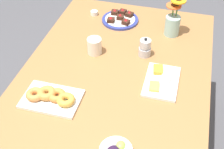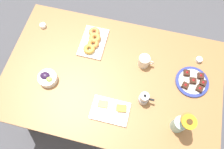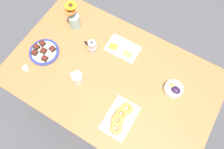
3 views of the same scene
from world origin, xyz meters
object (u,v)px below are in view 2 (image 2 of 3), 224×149
(coffee_mug, at_px, (144,61))
(jam_cup_berry, at_px, (43,26))
(jam_cup_honey, at_px, (199,60))
(cheese_platter, at_px, (111,110))
(moka_pot, at_px, (144,98))
(grape_bowl, at_px, (47,78))
(flower_vase, at_px, (180,124))
(dessert_plate, at_px, (193,82))
(dining_table, at_px, (112,81))
(croissant_platter, at_px, (93,41))

(coffee_mug, bearing_deg, jam_cup_berry, 170.83)
(jam_cup_honey, bearing_deg, jam_cup_berry, 179.57)
(cheese_platter, height_order, moka_pot, moka_pot)
(grape_bowl, height_order, flower_vase, flower_vase)
(jam_cup_honey, xyz_separation_m, dessert_plate, (-0.03, -0.19, -0.00))
(flower_vase, xyz_separation_m, moka_pot, (-0.25, 0.12, -0.03))
(dining_table, bearing_deg, jam_cup_honey, 25.35)
(grape_bowl, height_order, croissant_platter, grape_bowl)
(coffee_mug, distance_m, jam_cup_honey, 0.42)
(moka_pot, bearing_deg, jam_cup_honey, 49.58)
(dining_table, xyz_separation_m, grape_bowl, (-0.45, -0.13, 0.12))
(dessert_plate, bearing_deg, grape_bowl, -167.19)
(grape_bowl, xyz_separation_m, moka_pot, (0.70, 0.01, 0.02))
(grape_bowl, distance_m, moka_pot, 0.70)
(jam_cup_honey, distance_m, jam_cup_berry, 1.26)
(grape_bowl, distance_m, croissant_platter, 0.45)
(cheese_platter, bearing_deg, grape_bowl, 167.05)
(coffee_mug, relative_size, moka_pot, 0.98)
(jam_cup_berry, bearing_deg, dining_table, -24.43)
(grape_bowl, xyz_separation_m, croissant_platter, (0.23, 0.38, -0.01))
(flower_vase, distance_m, moka_pot, 0.28)
(coffee_mug, bearing_deg, grape_bowl, -155.80)
(flower_vase, bearing_deg, coffee_mug, 126.87)
(jam_cup_berry, bearing_deg, moka_pot, -24.86)
(jam_cup_berry, height_order, moka_pot, moka_pot)
(jam_cup_berry, bearing_deg, coffee_mug, -9.17)
(coffee_mug, relative_size, dessert_plate, 0.49)
(coffee_mug, height_order, grape_bowl, coffee_mug)
(dessert_plate, relative_size, flower_vase, 1.02)
(flower_vase, bearing_deg, jam_cup_honey, 79.68)
(jam_cup_honey, xyz_separation_m, moka_pot, (-0.35, -0.41, 0.03))
(jam_cup_berry, bearing_deg, flower_vase, -25.07)
(croissant_platter, bearing_deg, coffee_mug, -12.14)
(coffee_mug, height_order, dessert_plate, coffee_mug)
(dining_table, xyz_separation_m, jam_cup_berry, (-0.65, 0.30, 0.10))
(jam_cup_honey, relative_size, moka_pot, 0.40)
(moka_pot, bearing_deg, jam_cup_berry, 155.14)
(dining_table, distance_m, coffee_mug, 0.29)
(flower_vase, bearing_deg, dessert_plate, 78.74)
(dessert_plate, bearing_deg, croissant_platter, 169.27)
(dining_table, bearing_deg, dessert_plate, 9.65)
(grape_bowl, relative_size, jam_cup_berry, 2.82)
(flower_vase, bearing_deg, dining_table, 154.12)
(cheese_platter, bearing_deg, coffee_mug, 69.60)
(flower_vase, bearing_deg, cheese_platter, -179.65)
(dining_table, height_order, dessert_plate, dessert_plate)
(dessert_plate, bearing_deg, moka_pot, -145.34)
(moka_pot, bearing_deg, dessert_plate, 34.66)
(dining_table, xyz_separation_m, coffee_mug, (0.20, 0.16, 0.13))
(jam_cup_honey, height_order, moka_pot, moka_pot)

